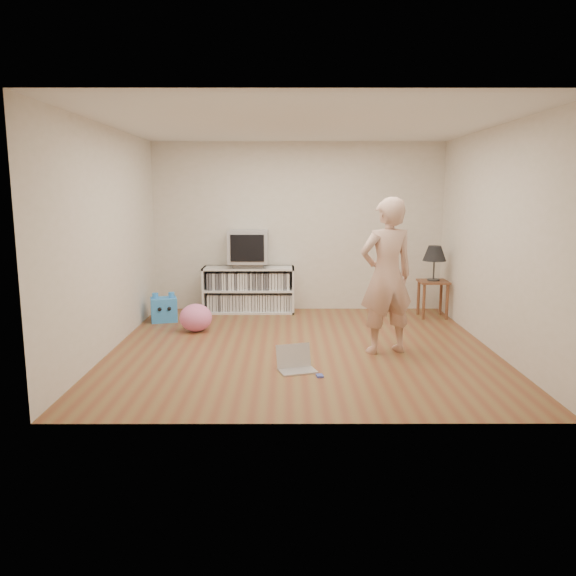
# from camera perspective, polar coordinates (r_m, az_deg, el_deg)

# --- Properties ---
(ground) EXTENTS (4.50, 4.50, 0.00)m
(ground) POSITION_cam_1_polar(r_m,az_deg,el_deg) (6.79, 1.39, -6.04)
(ground) COLOR brown
(ground) RESTS_ON ground
(walls) EXTENTS (4.52, 4.52, 2.60)m
(walls) POSITION_cam_1_polar(r_m,az_deg,el_deg) (6.56, 1.44, 4.95)
(walls) COLOR beige
(walls) RESTS_ON ground
(ceiling) EXTENTS (4.50, 4.50, 0.01)m
(ceiling) POSITION_cam_1_polar(r_m,az_deg,el_deg) (6.57, 1.49, 16.32)
(ceiling) COLOR white
(ceiling) RESTS_ON walls
(media_unit) EXTENTS (1.40, 0.45, 0.70)m
(media_unit) POSITION_cam_1_polar(r_m,az_deg,el_deg) (8.72, -3.99, -0.15)
(media_unit) COLOR white
(media_unit) RESTS_ON ground
(dvd_deck) EXTENTS (0.45, 0.35, 0.07)m
(dvd_deck) POSITION_cam_1_polar(r_m,az_deg,el_deg) (8.64, -4.03, 2.35)
(dvd_deck) COLOR gray
(dvd_deck) RESTS_ON media_unit
(crt_tv) EXTENTS (0.60, 0.53, 0.50)m
(crt_tv) POSITION_cam_1_polar(r_m,az_deg,el_deg) (8.61, -4.05, 4.23)
(crt_tv) COLOR #A2A2A7
(crt_tv) RESTS_ON dvd_deck
(side_table) EXTENTS (0.42, 0.42, 0.55)m
(side_table) POSITION_cam_1_polar(r_m,az_deg,el_deg) (8.58, 14.51, -0.15)
(side_table) COLOR brown
(side_table) RESTS_ON ground
(table_lamp) EXTENTS (0.34, 0.34, 0.52)m
(table_lamp) POSITION_cam_1_polar(r_m,az_deg,el_deg) (8.51, 14.66, 3.34)
(table_lamp) COLOR #333333
(table_lamp) RESTS_ON side_table
(person) EXTENTS (0.75, 0.60, 1.79)m
(person) POSITION_cam_1_polar(r_m,az_deg,el_deg) (6.50, 9.97, 1.18)
(person) COLOR #DDAD97
(person) RESTS_ON ground
(laptop) EXTENTS (0.45, 0.40, 0.26)m
(laptop) POSITION_cam_1_polar(r_m,az_deg,el_deg) (5.95, 0.76, -7.65)
(laptop) COLOR silver
(laptop) RESTS_ON ground
(playing_cards) EXTENTS (0.08, 0.10, 0.02)m
(playing_cards) POSITION_cam_1_polar(r_m,az_deg,el_deg) (5.76, 3.24, -8.89)
(playing_cards) COLOR #4857C0
(playing_cards) RESTS_ON ground
(plush_blue) EXTENTS (0.43, 0.37, 0.42)m
(plush_blue) POSITION_cam_1_polar(r_m,az_deg,el_deg) (8.27, -12.49, -2.11)
(plush_blue) COLOR #3393FF
(plush_blue) RESTS_ON ground
(plush_pink) EXTENTS (0.53, 0.53, 0.37)m
(plush_pink) POSITION_cam_1_polar(r_m,az_deg,el_deg) (7.61, -9.35, -2.99)
(plush_pink) COLOR pink
(plush_pink) RESTS_ON ground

